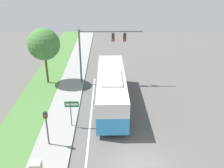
{
  "coord_description": "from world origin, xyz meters",
  "views": [
    {
      "loc": [
        -2.12,
        -12.87,
        12.12
      ],
      "look_at": [
        -1.61,
        9.67,
        1.72
      ],
      "focal_mm": 40.0,
      "sensor_mm": 36.0,
      "label": 1
    }
  ],
  "objects_px": {
    "bus": "(111,87)",
    "pedestrian_signal": "(46,123)",
    "signal_gantry": "(99,45)",
    "street_sign": "(71,109)"
  },
  "relations": [
    {
      "from": "bus",
      "to": "pedestrian_signal",
      "type": "xyz_separation_m",
      "value": [
        -4.83,
        -6.23,
        0.14
      ]
    },
    {
      "from": "bus",
      "to": "pedestrian_signal",
      "type": "relative_size",
      "value": 3.91
    },
    {
      "from": "signal_gantry",
      "to": "pedestrian_signal",
      "type": "bearing_deg",
      "value": -107.9
    },
    {
      "from": "signal_gantry",
      "to": "street_sign",
      "type": "distance_m",
      "value": 9.44
    },
    {
      "from": "pedestrian_signal",
      "to": "bus",
      "type": "bearing_deg",
      "value": 52.25
    },
    {
      "from": "bus",
      "to": "street_sign",
      "type": "distance_m",
      "value": 5.06
    },
    {
      "from": "signal_gantry",
      "to": "pedestrian_signal",
      "type": "distance_m",
      "value": 12.04
    },
    {
      "from": "street_sign",
      "to": "pedestrian_signal",
      "type": "bearing_deg",
      "value": -121.21
    },
    {
      "from": "bus",
      "to": "signal_gantry",
      "type": "bearing_deg",
      "value": 103.74
    },
    {
      "from": "signal_gantry",
      "to": "street_sign",
      "type": "bearing_deg",
      "value": -103.72
    }
  ]
}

